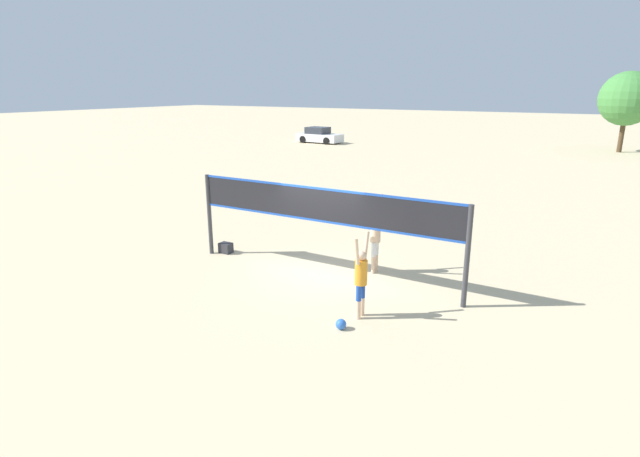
{
  "coord_description": "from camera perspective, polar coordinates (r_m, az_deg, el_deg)",
  "views": [
    {
      "loc": [
        6.47,
        -11.12,
        5.03
      ],
      "look_at": [
        0.0,
        0.0,
        1.37
      ],
      "focal_mm": 28.0,
      "sensor_mm": 36.0,
      "label": 1
    }
  ],
  "objects": [
    {
      "name": "ground_plane",
      "position": [
        13.81,
        0.0,
        -5.47
      ],
      "size": [
        200.0,
        200.0,
        0.0
      ],
      "primitive_type": "plane",
      "color": "beige"
    },
    {
      "name": "volleyball",
      "position": [
        10.92,
        2.41,
        -10.88
      ],
      "size": [
        0.23,
        0.23,
        0.23
      ],
      "color": "blue",
      "rests_on": "ground_plane"
    },
    {
      "name": "tree_left_cluster",
      "position": [
        46.7,
        31.7,
        12.5
      ],
      "size": [
        4.17,
        4.17,
        6.25
      ],
      "color": "#4C3823",
      "rests_on": "ground_plane"
    },
    {
      "name": "parked_car_near",
      "position": [
        47.25,
        -0.09,
        10.54
      ],
      "size": [
        4.33,
        2.09,
        1.45
      ],
      "rotation": [
        0.0,
        0.0,
        -0.06
      ],
      "color": "silver",
      "rests_on": "ground_plane"
    },
    {
      "name": "player_spiker",
      "position": [
        11.13,
        4.71,
        -5.3
      ],
      "size": [
        0.28,
        0.68,
        1.95
      ],
      "rotation": [
        0.0,
        0.0,
        1.57
      ],
      "color": "beige",
      "rests_on": "ground_plane"
    },
    {
      "name": "gear_bag",
      "position": [
        15.95,
        -10.72,
        -2.19
      ],
      "size": [
        0.39,
        0.29,
        0.32
      ],
      "color": "#2D2D33",
      "rests_on": "ground_plane"
    },
    {
      "name": "volleyball_net",
      "position": [
        13.27,
        0.0,
        1.7
      ],
      "size": [
        8.0,
        0.13,
        2.49
      ],
      "color": "#38383D",
      "rests_on": "ground_plane"
    },
    {
      "name": "player_blocker",
      "position": [
        13.83,
        6.37,
        -0.46
      ],
      "size": [
        0.28,
        0.71,
        2.2
      ],
      "rotation": [
        0.0,
        0.0,
        -1.57
      ],
      "color": "beige",
      "rests_on": "ground_plane"
    }
  ]
}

